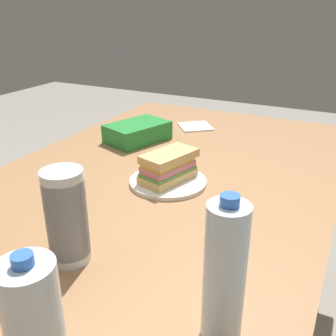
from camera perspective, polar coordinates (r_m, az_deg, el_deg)
The scene contains 8 objects.
dining_table at distance 1.14m, azimuth -3.80°, elevation -6.99°, with size 1.86×1.01×0.72m.
paper_plate at distance 1.15m, azimuth 0.00°, elevation -2.02°, with size 0.23×0.23×0.01m, color white.
sandwich at distance 1.13m, azimuth 0.06°, elevation 0.21°, with size 0.20×0.14×0.08m.
chip_bag at distance 1.49m, azimuth -4.52°, elevation 5.31°, with size 0.23×0.15×0.07m, color #268C38.
water_bottle_tall at distance 0.58m, azimuth -19.07°, elevation -21.27°, with size 0.08×0.08×0.22m.
plastic_cup_stack at distance 0.81m, azimuth -14.73°, elevation -6.99°, with size 0.08×0.08×0.20m.
water_bottle_spare at distance 0.61m, azimuth 8.33°, elevation -15.26°, with size 0.07×0.07×0.26m.
paper_napkin at distance 1.67m, azimuth 4.05°, elevation 6.13°, with size 0.13×0.13×0.01m, color white.
Camera 1 is at (-0.84, -0.50, 1.22)m, focal length 41.33 mm.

